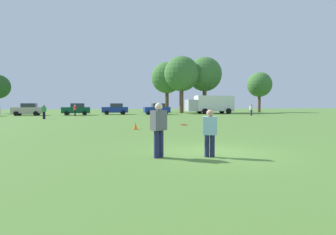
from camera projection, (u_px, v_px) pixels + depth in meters
ground_plane at (214, 152)px, 9.87m from camera, size 187.21×187.21×0.00m
player_thrower at (159, 127)px, 8.83m from camera, size 0.55×0.46×1.71m
player_defender at (210, 131)px, 8.97m from camera, size 0.50×0.39×1.49m
frisbee at (184, 125)px, 9.21m from camera, size 0.27×0.27×0.08m
traffic_cone at (135, 126)px, 18.90m from camera, size 0.32×0.32×0.48m
parked_car_mid_left at (28, 109)px, 42.37m from camera, size 4.20×2.22×1.82m
parked_car_center at (76, 109)px, 43.82m from camera, size 4.20×2.22×1.82m
parked_car_mid_right at (115, 109)px, 46.66m from camera, size 4.20×2.22×1.82m
parked_car_near_right at (157, 109)px, 46.47m from camera, size 4.20×2.22×1.82m
box_truck at (211, 104)px, 50.44m from camera, size 8.50×3.03×3.18m
bystander_sideline_watcher at (251, 109)px, 42.57m from camera, size 0.47×0.29×1.67m
bystander_far_jogger at (44, 111)px, 32.23m from camera, size 0.51×0.45×1.62m
bystander_field_marshal at (75, 110)px, 40.38m from camera, size 0.38×0.50×1.61m
tree_west_maple at (167, 78)px, 57.14m from camera, size 6.25×6.25×10.16m
tree_center_elm at (182, 74)px, 54.24m from camera, size 6.67×6.67×10.84m
tree_east_birch at (205, 74)px, 56.74m from camera, size 6.82×6.82×11.08m
tree_east_oak at (259, 85)px, 60.07m from camera, size 5.20×5.20×8.45m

